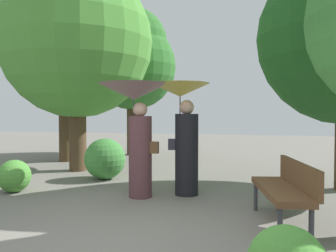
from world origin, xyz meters
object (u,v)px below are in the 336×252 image
Objects in this scene: park_bench at (286,186)px; tree_far_back at (133,59)px; tree_near_left at (77,31)px; person_right at (183,121)px; tree_mid_left at (65,45)px; person_left at (136,114)px.

tree_far_back is at bearing -156.80° from park_bench.
park_bench is 0.28× the size of tree_near_left.
tree_far_back is (-2.83, 5.41, 2.03)m from person_right.
tree_near_left reaches higher than tree_mid_left.
park_bench is 0.30× the size of tree_far_back.
person_left reaches higher than park_bench.
person_right is 2.27m from park_bench.
tree_near_left reaches higher than park_bench.
tree_mid_left is 1.06× the size of tree_far_back.
park_bench is 0.29× the size of tree_mid_left.
tree_mid_left is 2.48m from tree_far_back.
person_left is 0.36× the size of tree_mid_left.
park_bench is at bearing -39.13° from tree_mid_left.
person_left is 5.55m from tree_mid_left.
park_bench is 8.60m from tree_far_back.
park_bench is at bearing -125.32° from person_right.
tree_near_left is (-2.32, 2.25, 2.09)m from person_left.
person_right is at bearing -31.67° from tree_near_left.
person_right is 0.35× the size of tree_near_left.
tree_near_left is at bearing 50.94° from person_left.
park_bench is (2.38, -1.02, -0.93)m from person_left.
person_right is at bearing -62.42° from tree_far_back.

